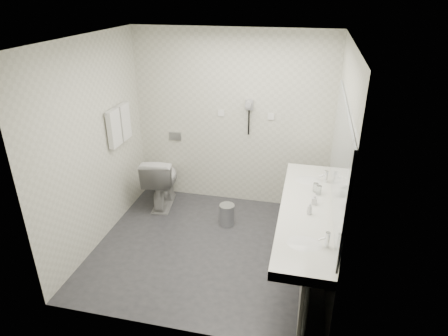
# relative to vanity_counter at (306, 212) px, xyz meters

# --- Properties ---
(floor) EXTENTS (2.80, 2.80, 0.00)m
(floor) POSITION_rel_vanity_counter_xyz_m (-1.12, 0.20, -0.80)
(floor) COLOR #2B2C31
(floor) RESTS_ON ground
(ceiling) EXTENTS (2.80, 2.80, 0.00)m
(ceiling) POSITION_rel_vanity_counter_xyz_m (-1.12, 0.20, 1.70)
(ceiling) COLOR silver
(ceiling) RESTS_ON wall_back
(wall_back) EXTENTS (2.80, 0.00, 2.80)m
(wall_back) POSITION_rel_vanity_counter_xyz_m (-1.12, 1.50, 0.45)
(wall_back) COLOR silver
(wall_back) RESTS_ON floor
(wall_front) EXTENTS (2.80, 0.00, 2.80)m
(wall_front) POSITION_rel_vanity_counter_xyz_m (-1.12, -1.10, 0.45)
(wall_front) COLOR silver
(wall_front) RESTS_ON floor
(wall_left) EXTENTS (0.00, 2.60, 2.60)m
(wall_left) POSITION_rel_vanity_counter_xyz_m (-2.52, 0.20, 0.45)
(wall_left) COLOR silver
(wall_left) RESTS_ON floor
(wall_right) EXTENTS (0.00, 2.60, 2.60)m
(wall_right) POSITION_rel_vanity_counter_xyz_m (0.27, 0.20, 0.45)
(wall_right) COLOR silver
(wall_right) RESTS_ON floor
(vanity_counter) EXTENTS (0.55, 2.20, 0.10)m
(vanity_counter) POSITION_rel_vanity_counter_xyz_m (0.00, 0.00, 0.00)
(vanity_counter) COLOR white
(vanity_counter) RESTS_ON floor
(vanity_panel) EXTENTS (0.03, 2.15, 0.75)m
(vanity_panel) POSITION_rel_vanity_counter_xyz_m (0.02, 0.00, -0.42)
(vanity_panel) COLOR gray
(vanity_panel) RESTS_ON floor
(vanity_post_near) EXTENTS (0.06, 0.06, 0.75)m
(vanity_post_near) POSITION_rel_vanity_counter_xyz_m (0.05, -1.04, -0.42)
(vanity_post_near) COLOR silver
(vanity_post_near) RESTS_ON floor
(vanity_post_far) EXTENTS (0.06, 0.06, 0.75)m
(vanity_post_far) POSITION_rel_vanity_counter_xyz_m (0.05, 1.04, -0.42)
(vanity_post_far) COLOR silver
(vanity_post_far) RESTS_ON floor
(mirror) EXTENTS (0.02, 2.20, 1.05)m
(mirror) POSITION_rel_vanity_counter_xyz_m (0.26, 0.00, 0.65)
(mirror) COLOR #B2BCC6
(mirror) RESTS_ON wall_right
(basin_near) EXTENTS (0.40, 0.31, 0.05)m
(basin_near) POSITION_rel_vanity_counter_xyz_m (0.00, -0.65, 0.04)
(basin_near) COLOR white
(basin_near) RESTS_ON vanity_counter
(basin_far) EXTENTS (0.40, 0.31, 0.05)m
(basin_far) POSITION_rel_vanity_counter_xyz_m (0.00, 0.65, 0.04)
(basin_far) COLOR white
(basin_far) RESTS_ON vanity_counter
(faucet_near) EXTENTS (0.04, 0.04, 0.15)m
(faucet_near) POSITION_rel_vanity_counter_xyz_m (0.19, -0.65, 0.12)
(faucet_near) COLOR silver
(faucet_near) RESTS_ON vanity_counter
(faucet_far) EXTENTS (0.04, 0.04, 0.15)m
(faucet_far) POSITION_rel_vanity_counter_xyz_m (0.19, 0.65, 0.12)
(faucet_far) COLOR silver
(faucet_far) RESTS_ON vanity_counter
(soap_bottle_a) EXTENTS (0.06, 0.06, 0.12)m
(soap_bottle_a) POSITION_rel_vanity_counter_xyz_m (0.07, 0.09, 0.11)
(soap_bottle_a) COLOR beige
(soap_bottle_a) RESTS_ON vanity_counter
(soap_bottle_c) EXTENTS (0.05, 0.05, 0.13)m
(soap_bottle_c) POSITION_rel_vanity_counter_xyz_m (0.03, -0.12, 0.12)
(soap_bottle_c) COLOR beige
(soap_bottle_c) RESTS_ON vanity_counter
(glass_left) EXTENTS (0.06, 0.06, 0.11)m
(glass_left) POSITION_rel_vanity_counter_xyz_m (0.12, 0.32, 0.10)
(glass_left) COLOR silver
(glass_left) RESTS_ON vanity_counter
(glass_right) EXTENTS (0.07, 0.07, 0.11)m
(glass_right) POSITION_rel_vanity_counter_xyz_m (0.08, 0.38, 0.10)
(glass_right) COLOR silver
(glass_right) RESTS_ON vanity_counter
(toilet) EXTENTS (0.55, 0.83, 0.79)m
(toilet) POSITION_rel_vanity_counter_xyz_m (-2.08, 1.10, -0.40)
(toilet) COLOR white
(toilet) RESTS_ON floor
(flush_plate) EXTENTS (0.18, 0.02, 0.12)m
(flush_plate) POSITION_rel_vanity_counter_xyz_m (-1.98, 1.49, 0.15)
(flush_plate) COLOR #B2B5BA
(flush_plate) RESTS_ON wall_back
(pedal_bin) EXTENTS (0.22, 0.22, 0.29)m
(pedal_bin) POSITION_rel_vanity_counter_xyz_m (-1.03, 0.77, -0.66)
(pedal_bin) COLOR #B2B5BA
(pedal_bin) RESTS_ON floor
(bin_lid) EXTENTS (0.20, 0.20, 0.02)m
(bin_lid) POSITION_rel_vanity_counter_xyz_m (-1.03, 0.77, -0.51)
(bin_lid) COLOR #B2B5BA
(bin_lid) RESTS_ON pedal_bin
(towel_rail) EXTENTS (0.02, 0.62, 0.02)m
(towel_rail) POSITION_rel_vanity_counter_xyz_m (-2.47, 0.75, 0.75)
(towel_rail) COLOR silver
(towel_rail) RESTS_ON wall_left
(towel_near) EXTENTS (0.07, 0.24, 0.48)m
(towel_near) POSITION_rel_vanity_counter_xyz_m (-2.46, 0.61, 0.53)
(towel_near) COLOR white
(towel_near) RESTS_ON towel_rail
(towel_far) EXTENTS (0.07, 0.24, 0.48)m
(towel_far) POSITION_rel_vanity_counter_xyz_m (-2.46, 0.89, 0.53)
(towel_far) COLOR white
(towel_far) RESTS_ON towel_rail
(dryer_cradle) EXTENTS (0.10, 0.04, 0.14)m
(dryer_cradle) POSITION_rel_vanity_counter_xyz_m (-0.88, 1.47, 0.70)
(dryer_cradle) COLOR #9C9DA2
(dryer_cradle) RESTS_ON wall_back
(dryer_barrel) EXTENTS (0.08, 0.14, 0.08)m
(dryer_barrel) POSITION_rel_vanity_counter_xyz_m (-0.88, 1.40, 0.73)
(dryer_barrel) COLOR #9C9DA2
(dryer_barrel) RESTS_ON dryer_cradle
(dryer_cord) EXTENTS (0.02, 0.02, 0.35)m
(dryer_cord) POSITION_rel_vanity_counter_xyz_m (-0.88, 1.46, 0.45)
(dryer_cord) COLOR black
(dryer_cord) RESTS_ON dryer_cradle
(switch_plate_a) EXTENTS (0.09, 0.02, 0.09)m
(switch_plate_a) POSITION_rel_vanity_counter_xyz_m (-1.27, 1.49, 0.55)
(switch_plate_a) COLOR white
(switch_plate_a) RESTS_ON wall_back
(switch_plate_b) EXTENTS (0.09, 0.02, 0.09)m
(switch_plate_b) POSITION_rel_vanity_counter_xyz_m (-0.57, 1.49, 0.55)
(switch_plate_b) COLOR white
(switch_plate_b) RESTS_ON wall_back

